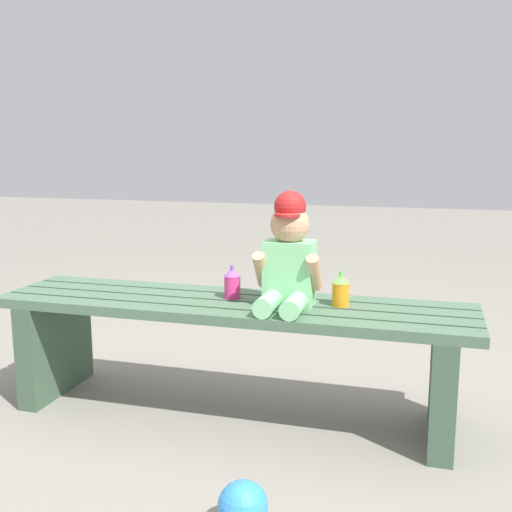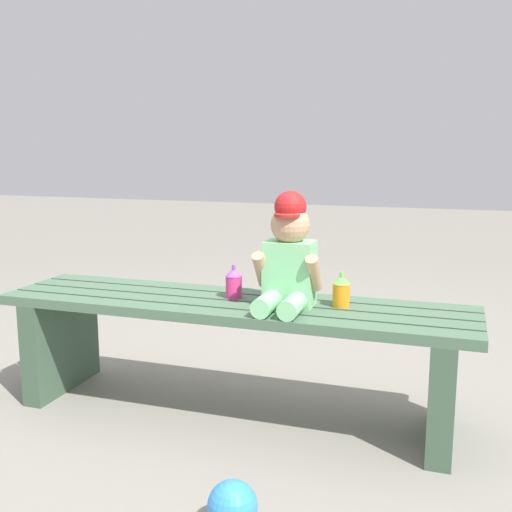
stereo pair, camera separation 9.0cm
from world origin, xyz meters
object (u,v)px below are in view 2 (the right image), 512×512
Objects in this scene: sippy_cup_right at (341,291)px; toy_ball at (233,506)px; child_figure at (288,257)px; sippy_cup_left at (234,282)px; park_bench at (233,336)px.

sippy_cup_right is 0.93× the size of toy_ball.
child_figure is 0.26m from sippy_cup_left.
sippy_cup_left reaches higher than toy_ball.
child_figure is 3.26× the size of sippy_cup_left.
sippy_cup_right is 0.84m from toy_ball.
toy_ball is (0.03, -0.65, -0.54)m from child_figure.
child_figure reaches higher than park_bench.
toy_ball is at bearing -69.56° from park_bench.
park_bench is 14.01× the size of sippy_cup_right.
toy_ball is at bearing -70.00° from sippy_cup_left.
sippy_cup_left reaches higher than park_bench.
sippy_cup_left and sippy_cup_right have the same top height.
sippy_cup_left is at bearing 180.00° from sippy_cup_right.
child_figure reaches higher than sippy_cup_left.
park_bench is 0.44m from sippy_cup_right.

